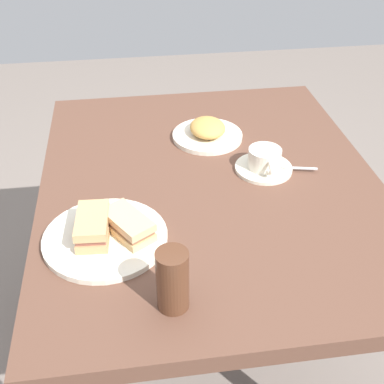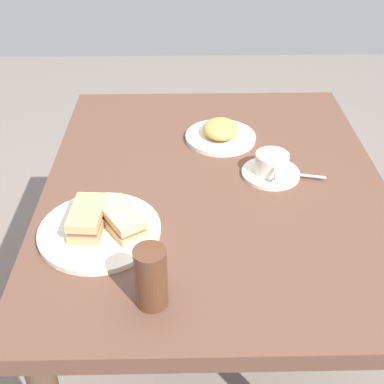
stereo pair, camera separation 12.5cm
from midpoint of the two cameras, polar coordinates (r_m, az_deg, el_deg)
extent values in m
plane|color=slate|center=(1.88, 3.98, -18.38)|extent=(6.00, 6.00, 0.00)
cube|color=brown|center=(1.36, 5.25, 0.40)|extent=(1.12, 0.91, 0.05)
cylinder|color=brown|center=(2.04, 14.15, -0.37)|extent=(0.06, 0.06, 0.72)
cylinder|color=brown|center=(1.98, -7.79, -0.63)|extent=(0.06, 0.06, 0.72)
cylinder|color=silver|center=(1.17, -7.54, -4.53)|extent=(0.29, 0.29, 0.01)
cube|color=tan|center=(1.17, -8.78, -3.74)|extent=(0.13, 0.08, 0.02)
cube|color=brown|center=(1.16, -8.85, -3.10)|extent=(0.12, 0.07, 0.01)
cube|color=tan|center=(1.15, -8.93, -2.45)|extent=(0.13, 0.08, 0.02)
cube|color=tan|center=(1.16, -4.92, -3.84)|extent=(0.15, 0.13, 0.02)
cube|color=brown|center=(1.15, -4.96, -3.28)|extent=(0.13, 0.12, 0.01)
cube|color=tan|center=(1.14, -4.99, -2.71)|extent=(0.15, 0.13, 0.02)
cylinder|color=beige|center=(1.39, 11.55, 2.03)|extent=(0.16, 0.16, 0.01)
cylinder|color=silver|center=(1.37, 11.71, 3.16)|extent=(0.09, 0.09, 0.06)
cylinder|color=#B37850|center=(1.36, 11.83, 4.00)|extent=(0.08, 0.08, 0.01)
torus|color=silver|center=(1.33, 12.11, 1.99)|extent=(0.04, 0.01, 0.04)
cube|color=silver|center=(1.39, 16.01, 1.73)|extent=(0.02, 0.08, 0.00)
ellipsoid|color=silver|center=(1.39, 14.10, 2.00)|extent=(0.02, 0.03, 0.01)
cylinder|color=silver|center=(1.53, 5.62, 6.18)|extent=(0.21, 0.21, 0.01)
ellipsoid|color=#C59147|center=(1.52, 5.68, 7.14)|extent=(0.13, 0.11, 0.04)
cylinder|color=#52301F|center=(0.96, -0.98, -9.91)|extent=(0.06, 0.06, 0.14)
camera|label=1|loc=(0.06, -87.14, 2.06)|focal=46.62mm
camera|label=2|loc=(0.06, 92.86, -2.06)|focal=46.62mm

